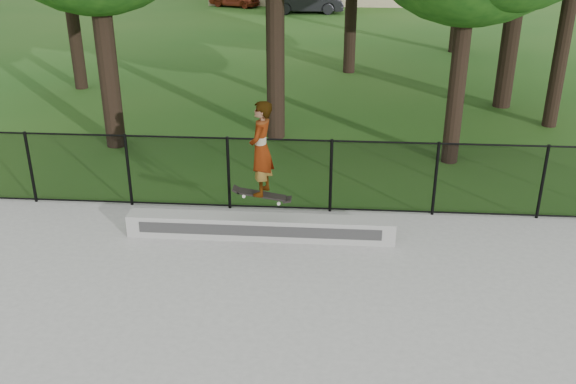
# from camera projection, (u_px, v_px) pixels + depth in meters

# --- Properties ---
(grind_ledge) EXTENTS (4.84, 0.40, 0.41)m
(grind_ledge) POSITION_uv_depth(u_px,v_px,m) (260.00, 227.00, 11.61)
(grind_ledge) COLOR #9A9A95
(grind_ledge) RESTS_ON concrete_slab
(car_b) EXTENTS (3.90, 1.80, 1.37)m
(car_b) POSITION_uv_depth(u_px,v_px,m) (307.00, 1.00, 36.73)
(car_b) COLOR black
(car_b) RESTS_ON ground
(skater_airborne) EXTENTS (0.84, 0.66, 1.79)m
(skater_airborne) POSITION_uv_depth(u_px,v_px,m) (261.00, 151.00, 10.71)
(skater_airborne) COLOR black
(skater_airborne) RESTS_ON ground
(chainlink_fence) EXTENTS (16.06, 0.06, 1.50)m
(chainlink_fence) POSITION_uv_depth(u_px,v_px,m) (331.00, 176.00, 12.39)
(chainlink_fence) COLOR black
(chainlink_fence) RESTS_ON concrete_slab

